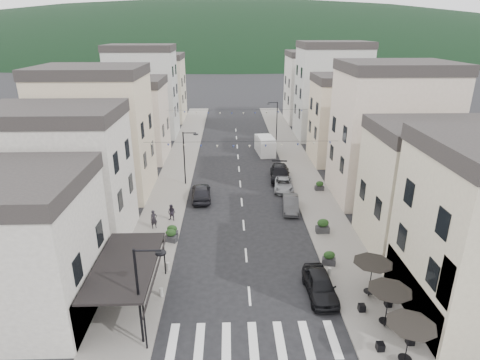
{
  "coord_description": "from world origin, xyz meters",
  "views": [
    {
      "loc": [
        -1.26,
        -15.7,
        16.43
      ],
      "look_at": [
        -0.26,
        18.08,
        3.5
      ],
      "focal_mm": 30.0,
      "sensor_mm": 36.0,
      "label": 1
    }
  ],
  "objects_px": {
    "parked_car_c": "(283,184)",
    "parked_car_b": "(291,204)",
    "parked_car_e": "(201,192)",
    "pedestrian_b": "(172,213)",
    "pedestrian_a": "(154,219)",
    "parked_car_d": "(280,173)",
    "delivery_van": "(265,145)",
    "parked_car_a": "(320,285)"
  },
  "relations": [
    {
      "from": "parked_car_d",
      "to": "pedestrian_a",
      "type": "xyz_separation_m",
      "value": [
        -12.37,
        -11.73,
        0.17
      ]
    },
    {
      "from": "parked_car_e",
      "to": "pedestrian_b",
      "type": "height_order",
      "value": "pedestrian_b"
    },
    {
      "from": "parked_car_c",
      "to": "parked_car_e",
      "type": "bearing_deg",
      "value": -159.94
    },
    {
      "from": "parked_car_c",
      "to": "delivery_van",
      "type": "bearing_deg",
      "value": 98.42
    },
    {
      "from": "parked_car_e",
      "to": "parked_car_c",
      "type": "bearing_deg",
      "value": -168.98
    },
    {
      "from": "delivery_van",
      "to": "parked_car_b",
      "type": "bearing_deg",
      "value": -93.69
    },
    {
      "from": "parked_car_d",
      "to": "pedestrian_a",
      "type": "height_order",
      "value": "pedestrian_a"
    },
    {
      "from": "pedestrian_b",
      "to": "parked_car_d",
      "type": "bearing_deg",
      "value": 64.62
    },
    {
      "from": "parked_car_a",
      "to": "delivery_van",
      "type": "relative_size",
      "value": 0.82
    },
    {
      "from": "parked_car_b",
      "to": "parked_car_e",
      "type": "distance_m",
      "value": 9.15
    },
    {
      "from": "parked_car_d",
      "to": "parked_car_e",
      "type": "distance_m",
      "value": 10.24
    },
    {
      "from": "parked_car_a",
      "to": "parked_car_b",
      "type": "height_order",
      "value": "parked_car_a"
    },
    {
      "from": "parked_car_b",
      "to": "delivery_van",
      "type": "distance_m",
      "value": 18.56
    },
    {
      "from": "parked_car_c",
      "to": "parked_car_b",
      "type": "bearing_deg",
      "value": -85.17
    },
    {
      "from": "parked_car_b",
      "to": "delivery_van",
      "type": "bearing_deg",
      "value": 98.48
    },
    {
      "from": "pedestrian_b",
      "to": "parked_car_e",
      "type": "bearing_deg",
      "value": 86.24
    },
    {
      "from": "parked_car_a",
      "to": "parked_car_d",
      "type": "bearing_deg",
      "value": 88.38
    },
    {
      "from": "parked_car_e",
      "to": "delivery_van",
      "type": "height_order",
      "value": "delivery_van"
    },
    {
      "from": "parked_car_d",
      "to": "parked_car_c",
      "type": "bearing_deg",
      "value": -85.22
    },
    {
      "from": "parked_car_a",
      "to": "parked_car_c",
      "type": "relative_size",
      "value": 1.0
    },
    {
      "from": "parked_car_c",
      "to": "parked_car_a",
      "type": "bearing_deg",
      "value": -85.17
    },
    {
      "from": "parked_car_a",
      "to": "delivery_van",
      "type": "xyz_separation_m",
      "value": [
        -0.83,
        31.49,
        0.46
      ]
    },
    {
      "from": "parked_car_e",
      "to": "parked_car_b",
      "type": "bearing_deg",
      "value": 157.62
    },
    {
      "from": "parked_car_a",
      "to": "parked_car_c",
      "type": "distance_m",
      "value": 18.18
    },
    {
      "from": "parked_car_b",
      "to": "pedestrian_b",
      "type": "xyz_separation_m",
      "value": [
        -11.01,
        -2.08,
        0.21
      ]
    },
    {
      "from": "parked_car_c",
      "to": "pedestrian_b",
      "type": "distance_m",
      "value": 13.21
    },
    {
      "from": "parked_car_e",
      "to": "pedestrian_b",
      "type": "xyz_separation_m",
      "value": [
        -2.32,
        -4.93,
        0.08
      ]
    },
    {
      "from": "parked_car_c",
      "to": "pedestrian_a",
      "type": "bearing_deg",
      "value": -140.09
    },
    {
      "from": "parked_car_c",
      "to": "parked_car_e",
      "type": "height_order",
      "value": "parked_car_e"
    },
    {
      "from": "parked_car_e",
      "to": "pedestrian_b",
      "type": "distance_m",
      "value": 5.45
    },
    {
      "from": "parked_car_c",
      "to": "parked_car_e",
      "type": "relative_size",
      "value": 0.93
    },
    {
      "from": "parked_car_d",
      "to": "pedestrian_b",
      "type": "xyz_separation_m",
      "value": [
        -11.01,
        -10.34,
        0.12
      ]
    },
    {
      "from": "parked_car_c",
      "to": "parked_car_d",
      "type": "distance_m",
      "value": 3.05
    },
    {
      "from": "parked_car_e",
      "to": "pedestrian_a",
      "type": "relative_size",
      "value": 2.87
    },
    {
      "from": "parked_car_e",
      "to": "delivery_van",
      "type": "bearing_deg",
      "value": -120.83
    },
    {
      "from": "pedestrian_a",
      "to": "parked_car_d",
      "type": "bearing_deg",
      "value": 17.04
    },
    {
      "from": "delivery_van",
      "to": "pedestrian_a",
      "type": "xyz_separation_m",
      "value": [
        -11.53,
        -22.0,
        -0.27
      ]
    },
    {
      "from": "delivery_van",
      "to": "pedestrian_a",
      "type": "height_order",
      "value": "delivery_van"
    },
    {
      "from": "pedestrian_a",
      "to": "parked_car_b",
      "type": "bearing_deg",
      "value": -10.79
    },
    {
      "from": "parked_car_a",
      "to": "pedestrian_a",
      "type": "xyz_separation_m",
      "value": [
        -12.37,
        9.5,
        0.19
      ]
    },
    {
      "from": "parked_car_e",
      "to": "delivery_van",
      "type": "relative_size",
      "value": 0.89
    },
    {
      "from": "parked_car_d",
      "to": "pedestrian_a",
      "type": "distance_m",
      "value": 17.04
    }
  ]
}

